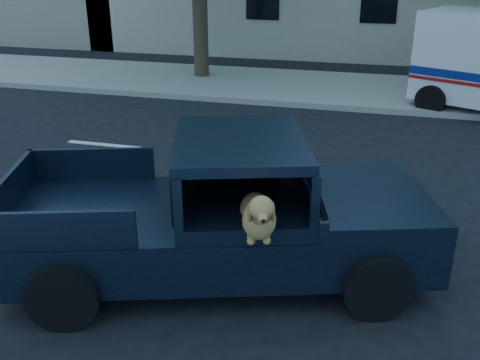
# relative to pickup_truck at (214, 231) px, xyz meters

# --- Properties ---
(ground) EXTENTS (120.00, 120.00, 0.00)m
(ground) POSITION_rel_pickup_truck_xyz_m (0.39, 0.52, -0.59)
(ground) COLOR black
(ground) RESTS_ON ground
(far_sidewalk) EXTENTS (60.00, 4.00, 0.15)m
(far_sidewalk) POSITION_rel_pickup_truck_xyz_m (0.39, 9.72, -0.51)
(far_sidewalk) COLOR gray
(far_sidewalk) RESTS_ON ground
(lane_stripes) EXTENTS (21.60, 0.14, 0.01)m
(lane_stripes) POSITION_rel_pickup_truck_xyz_m (2.39, 3.92, -0.58)
(lane_stripes) COLOR silver
(lane_stripes) RESTS_ON ground
(pickup_truck) EXTENTS (5.18, 3.28, 1.73)m
(pickup_truck) POSITION_rel_pickup_truck_xyz_m (0.00, 0.00, 0.00)
(pickup_truck) COLOR black
(pickup_truck) RESTS_ON ground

